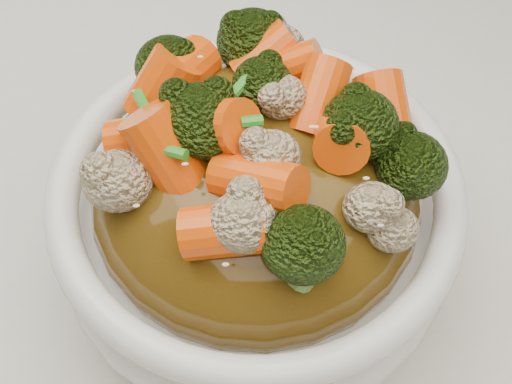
{
  "coord_description": "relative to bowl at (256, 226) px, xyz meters",
  "views": [
    {
      "loc": [
        -0.01,
        -0.2,
        1.11
      ],
      "look_at": [
        -0.0,
        0.01,
        0.82
      ],
      "focal_mm": 55.0,
      "sensor_mm": 36.0,
      "label": 1
    }
  ],
  "objects": [
    {
      "name": "tablecloth",
      "position": [
        0.0,
        -0.01,
        -0.06
      ],
      "size": [
        1.2,
        0.8,
        0.04
      ],
      "primitive_type": "cube",
      "color": "silver",
      "rests_on": "dining_table"
    },
    {
      "name": "bowl",
      "position": [
        0.0,
        0.0,
        0.0
      ],
      "size": [
        0.2,
        0.2,
        0.08
      ],
      "primitive_type": null,
      "rotation": [
        0.0,
        0.0,
        0.06
      ],
      "color": "white",
      "rests_on": "tablecloth"
    },
    {
      "name": "sauce_base",
      "position": [
        0.0,
        0.0,
        0.03
      ],
      "size": [
        0.16,
        0.16,
        0.08
      ],
      "primitive_type": "ellipsoid",
      "rotation": [
        0.0,
        0.0,
        0.06
      ],
      "color": "#4E360D",
      "rests_on": "bowl"
    },
    {
      "name": "carrots",
      "position": [
        0.0,
        0.0,
        0.08
      ],
      "size": [
        0.16,
        0.16,
        0.04
      ],
      "primitive_type": null,
      "rotation": [
        0.0,
        0.0,
        0.06
      ],
      "color": "#EF5007",
      "rests_on": "sauce_base"
    },
    {
      "name": "broccoli",
      "position": [
        0.0,
        0.0,
        0.08
      ],
      "size": [
        0.16,
        0.16,
        0.04
      ],
      "primitive_type": null,
      "rotation": [
        0.0,
        0.0,
        0.06
      ],
      "color": "black",
      "rests_on": "sauce_base"
    },
    {
      "name": "cauliflower",
      "position": [
        0.0,
        0.0,
        0.08
      ],
      "size": [
        0.16,
        0.16,
        0.03
      ],
      "primitive_type": null,
      "rotation": [
        0.0,
        0.0,
        0.06
      ],
      "color": "#C8B488",
      "rests_on": "sauce_base"
    },
    {
      "name": "scallions",
      "position": [
        0.0,
        -0.0,
        0.08
      ],
      "size": [
        0.12,
        0.12,
        0.02
      ],
      "primitive_type": null,
      "rotation": [
        0.0,
        0.0,
        0.06
      ],
      "color": "#29891F",
      "rests_on": "sauce_base"
    },
    {
      "name": "sesame_seeds",
      "position": [
        0.0,
        0.0,
        0.08
      ],
      "size": [
        0.15,
        0.15,
        0.01
      ],
      "primitive_type": null,
      "rotation": [
        0.0,
        0.0,
        0.06
      ],
      "color": "beige",
      "rests_on": "sauce_base"
    }
  ]
}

